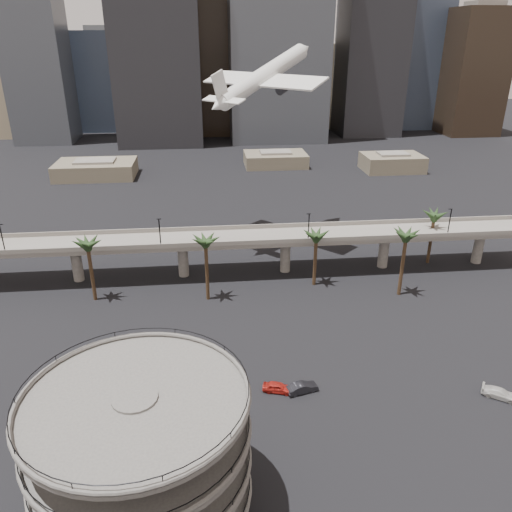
{
  "coord_description": "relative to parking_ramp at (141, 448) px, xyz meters",
  "views": [
    {
      "loc": [
        -5.39,
        -42.59,
        47.68
      ],
      "look_at": [
        1.84,
        28.0,
        15.98
      ],
      "focal_mm": 35.0,
      "sensor_mm": 36.0,
      "label": 1
    }
  ],
  "objects": [
    {
      "name": "palm_trees",
      "position": [
        24.58,
        51.18,
        1.46
      ],
      "size": [
        76.4,
        18.4,
        14.0
      ],
      "color": "#46301E",
      "rests_on": "ground"
    },
    {
      "name": "overpass",
      "position": [
        13.0,
        59.0,
        -2.5
      ],
      "size": [
        130.0,
        9.3,
        14.7
      ],
      "color": "slate",
      "rests_on": "ground"
    },
    {
      "name": "parking_ramp",
      "position": [
        0.0,
        0.0,
        0.0
      ],
      "size": [
        22.2,
        22.2,
        17.35
      ],
      "color": "#53504E",
      "rests_on": "ground"
    },
    {
      "name": "car_b",
      "position": [
        20.25,
        18.62,
        -9.07
      ],
      "size": [
        4.9,
        2.72,
        1.53
      ],
      "primitive_type": "imported",
      "rotation": [
        0.0,
        0.0,
        1.82
      ],
      "color": "black",
      "rests_on": "ground"
    },
    {
      "name": "skyline",
      "position": [
        28.11,
        221.08,
        36.06
      ],
      "size": [
        269.0,
        86.0,
        125.46
      ],
      "color": "gray",
      "rests_on": "ground"
    },
    {
      "name": "car_a",
      "position": [
        16.69,
        19.06,
        -9.09
      ],
      "size": [
        4.71,
        2.9,
        1.5
      ],
      "primitive_type": "imported",
      "rotation": [
        0.0,
        0.0,
        1.29
      ],
      "color": "red",
      "rests_on": "ground"
    },
    {
      "name": "ground",
      "position": [
        13.0,
        4.0,
        -9.84
      ],
      "size": [
        700.0,
        700.0,
        0.0
      ],
      "primitive_type": "plane",
      "color": "black",
      "rests_on": "ground"
    },
    {
      "name": "airborne_jet",
      "position": [
        21.22,
        77.19,
        29.22
      ],
      "size": [
        27.65,
        27.17,
        14.52
      ],
      "rotation": [
        0.0,
        -0.32,
        0.77
      ],
      "color": "white",
      "rests_on": "ground"
    },
    {
      "name": "car_c",
      "position": [
        48.1,
        14.56,
        -9.13
      ],
      "size": [
        5.13,
        4.32,
        1.41
      ],
      "primitive_type": "imported",
      "rotation": [
        0.0,
        0.0,
        0.99
      ],
      "color": "silver",
      "rests_on": "ground"
    },
    {
      "name": "low_buildings",
      "position": [
        19.89,
        146.3,
        -6.97
      ],
      "size": [
        135.0,
        27.5,
        6.8
      ],
      "color": "#6A5F4E",
      "rests_on": "ground"
    }
  ]
}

